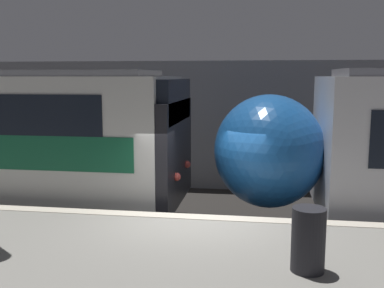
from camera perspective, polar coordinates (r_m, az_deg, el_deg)
ground_plane at (r=8.77m, az=0.45°, el=-15.64°), size 120.00×120.00×0.00m
station_rear_barrier at (r=14.27m, az=4.01°, el=2.30°), size 50.00×0.15×4.08m
trash_bin at (r=6.15m, az=14.55°, el=-11.68°), size 0.44×0.44×0.85m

